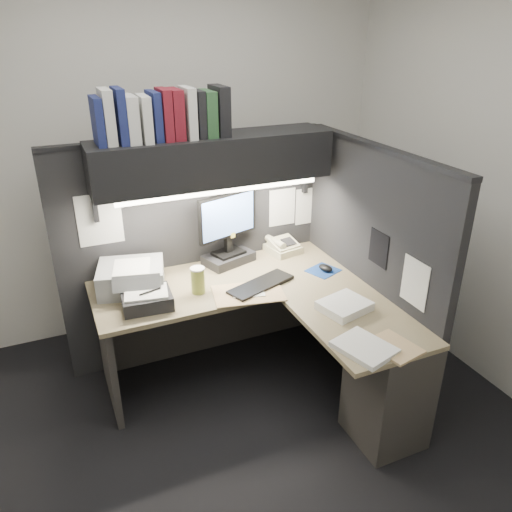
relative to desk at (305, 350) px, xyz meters
name	(u,v)px	position (x,y,z in m)	size (l,w,h in m)	color
floor	(242,424)	(-0.43, 0.00, -0.44)	(3.50, 3.50, 0.00)	black
wall_back	(166,158)	(-0.43, 1.50, 0.91)	(3.50, 0.04, 2.70)	silver
wall_front	(450,411)	(-0.43, -1.50, 0.91)	(3.50, 0.04, 2.70)	silver
wall_right	(492,184)	(1.32, 0.00, 0.91)	(0.04, 3.00, 2.70)	silver
partition_back	(196,251)	(-0.40, 0.93, 0.36)	(1.90, 0.06, 1.60)	black
partition_right	(367,270)	(0.55, 0.18, 0.36)	(0.06, 1.50, 1.60)	black
desk	(305,350)	(0.00, 0.00, 0.00)	(1.70, 1.53, 0.73)	#7C6E4F
overhead_shelf	(213,159)	(-0.30, 0.75, 1.06)	(1.55, 0.34, 0.30)	black
task_light_tube	(221,191)	(-0.30, 0.61, 0.89)	(0.04, 0.04, 1.32)	white
monitor	(228,236)	(-0.19, 0.80, 0.49)	(0.46, 0.31, 0.52)	black
keyboard	(261,285)	(-0.13, 0.38, 0.30)	(0.47, 0.16, 0.02)	black
mousepad	(323,271)	(0.36, 0.41, 0.29)	(0.20, 0.18, 0.00)	navy
mouse	(326,268)	(0.37, 0.40, 0.31)	(0.07, 0.11, 0.04)	black
telephone	(283,247)	(0.24, 0.80, 0.33)	(0.21, 0.22, 0.09)	beige
coffee_cup	(198,281)	(-0.53, 0.47, 0.37)	(0.09, 0.09, 0.16)	#ABA144
printer	(131,277)	(-0.90, 0.69, 0.37)	(0.41, 0.35, 0.16)	#96999C
notebook_stack	(147,300)	(-0.86, 0.43, 0.33)	(0.29, 0.24, 0.09)	black
open_folder	(248,293)	(-0.24, 0.32, 0.29)	(0.44, 0.29, 0.01)	tan
paper_stack_a	(344,306)	(0.21, -0.09, 0.31)	(0.27, 0.23, 0.05)	white
paper_stack_b	(364,348)	(0.08, -0.48, 0.30)	(0.23, 0.29, 0.03)	white
manila_stack	(394,347)	(0.23, -0.53, 0.29)	(0.20, 0.26, 0.01)	tan
binder_row	(163,115)	(-0.60, 0.76, 1.35)	(0.79, 0.25, 0.31)	navy
pinned_papers	(267,228)	(0.00, 0.56, 0.61)	(1.76, 1.31, 0.51)	white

